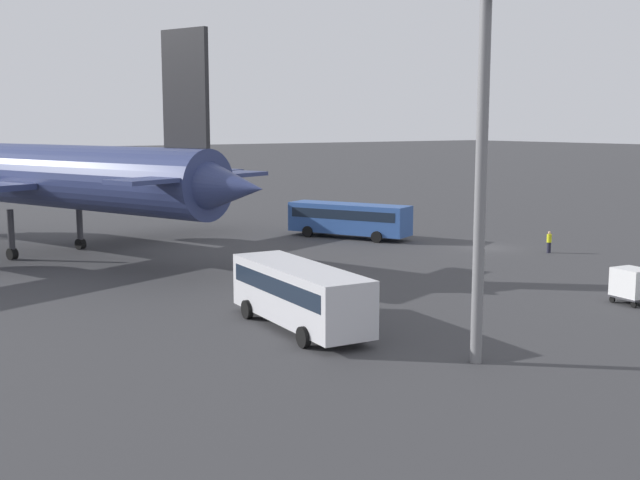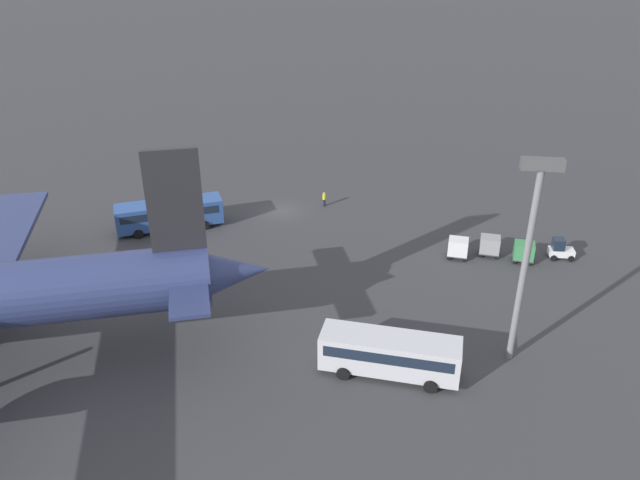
# 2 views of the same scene
# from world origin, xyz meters

# --- Properties ---
(ground_plane) EXTENTS (600.00, 600.00, 0.00)m
(ground_plane) POSITION_xyz_m (0.00, 0.00, 0.00)
(ground_plane) COLOR #38383A
(airplane) EXTENTS (46.39, 40.26, 16.31)m
(airplane) POSITION_xyz_m (18.54, 31.57, 6.13)
(airplane) COLOR navy
(airplane) RESTS_ON ground
(shuttle_bus_near) EXTENTS (11.37, 7.40, 3.08)m
(shuttle_bus_near) POSITION_xyz_m (11.20, 6.01, 1.85)
(shuttle_bus_near) COLOR #2D5199
(shuttle_bus_near) RESTS_ON ground
(shuttle_bus_far) EXTENTS (10.45, 3.90, 3.19)m
(shuttle_bus_far) POSITION_xyz_m (-13.28, 27.26, 1.91)
(shuttle_bus_far) COLOR silver
(shuttle_bus_far) RESTS_ON ground
(worker_person) EXTENTS (0.38, 0.38, 1.74)m
(worker_person) POSITION_xyz_m (-4.63, -2.09, 0.87)
(worker_person) COLOR #1E1E2D
(worker_person) RESTS_ON ground
(cargo_cart_white) EXTENTS (2.17, 1.89, 2.06)m
(cargo_cart_white) POSITION_xyz_m (-19.38, 8.59, 1.19)
(cargo_cart_white) COLOR #38383D
(cargo_cart_white) RESTS_ON ground
(light_pole) EXTENTS (2.80, 0.70, 16.22)m
(light_pole) POSITION_xyz_m (-22.45, 24.12, 10.06)
(light_pole) COLOR slate
(light_pole) RESTS_ON ground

